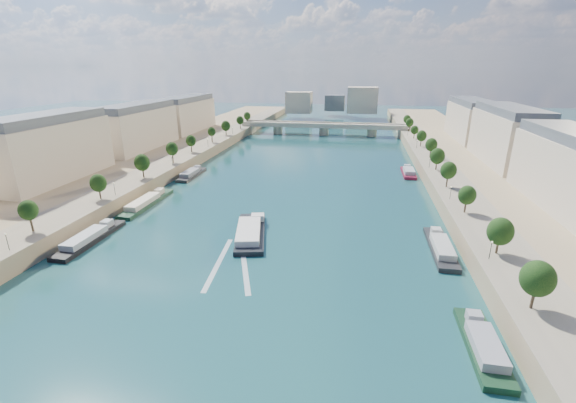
% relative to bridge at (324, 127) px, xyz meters
% --- Properties ---
extents(ground, '(700.00, 700.00, 0.00)m').
position_rel_bridge_xyz_m(ground, '(0.00, -127.47, -5.08)').
color(ground, '#0C2E34').
rests_on(ground, ground).
extents(quay_left, '(44.00, 520.00, 5.00)m').
position_rel_bridge_xyz_m(quay_left, '(-72.00, -127.47, -2.58)').
color(quay_left, '#9E8460').
rests_on(quay_left, ground).
extents(quay_right, '(44.00, 520.00, 5.00)m').
position_rel_bridge_xyz_m(quay_right, '(72.00, -127.47, -2.58)').
color(quay_right, '#9E8460').
rests_on(quay_right, ground).
extents(pave_left, '(14.00, 520.00, 0.10)m').
position_rel_bridge_xyz_m(pave_left, '(-57.00, -127.47, -0.03)').
color(pave_left, gray).
rests_on(pave_left, quay_left).
extents(pave_right, '(14.00, 520.00, 0.10)m').
position_rel_bridge_xyz_m(pave_right, '(57.00, -127.47, -0.03)').
color(pave_right, gray).
rests_on(pave_right, quay_right).
extents(trees_left, '(4.80, 268.80, 8.26)m').
position_rel_bridge_xyz_m(trees_left, '(-55.00, -125.47, 5.39)').
color(trees_left, '#382B1E').
rests_on(trees_left, ground).
extents(trees_right, '(4.80, 268.80, 8.26)m').
position_rel_bridge_xyz_m(trees_right, '(55.00, -117.47, 5.39)').
color(trees_right, '#382B1E').
rests_on(trees_right, ground).
extents(lamps_left, '(0.36, 200.36, 4.28)m').
position_rel_bridge_xyz_m(lamps_left, '(-52.50, -137.47, 2.70)').
color(lamps_left, black).
rests_on(lamps_left, ground).
extents(lamps_right, '(0.36, 200.36, 4.28)m').
position_rel_bridge_xyz_m(lamps_right, '(52.50, -122.47, 2.70)').
color(lamps_right, black).
rests_on(lamps_right, ground).
extents(buildings_left, '(16.00, 226.00, 23.20)m').
position_rel_bridge_xyz_m(buildings_left, '(-85.00, -115.47, 11.37)').
color(buildings_left, '#C5B297').
rests_on(buildings_left, ground).
extents(buildings_right, '(16.00, 226.00, 23.20)m').
position_rel_bridge_xyz_m(buildings_right, '(85.00, -115.47, 11.37)').
color(buildings_right, '#C5B297').
rests_on(buildings_right, ground).
extents(skyline, '(79.00, 42.00, 22.00)m').
position_rel_bridge_xyz_m(skyline, '(3.19, 92.06, 9.57)').
color(skyline, '#C5B297').
rests_on(skyline, ground).
extents(bridge, '(112.00, 12.00, 8.15)m').
position_rel_bridge_xyz_m(bridge, '(0.00, 0.00, 0.00)').
color(bridge, '#C1B79E').
rests_on(bridge, ground).
extents(tour_barge, '(13.13, 27.13, 3.67)m').
position_rel_bridge_xyz_m(tour_barge, '(-4.48, -169.05, -4.13)').
color(tour_barge, black).
rests_on(tour_barge, ground).
extents(wake, '(13.35, 25.98, 0.04)m').
position_rel_bridge_xyz_m(wake, '(-4.48, -185.70, -5.06)').
color(wake, silver).
rests_on(wake, ground).
extents(moored_barges_left, '(5.00, 154.64, 3.60)m').
position_rel_bridge_xyz_m(moored_barges_left, '(-45.50, -174.03, -4.24)').
color(moored_barges_left, '#162032').
rests_on(moored_barges_left, ground).
extents(moored_barges_right, '(5.00, 163.00, 3.60)m').
position_rel_bridge_xyz_m(moored_barges_right, '(45.50, -180.65, -4.24)').
color(moored_barges_right, black).
rests_on(moored_barges_right, ground).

